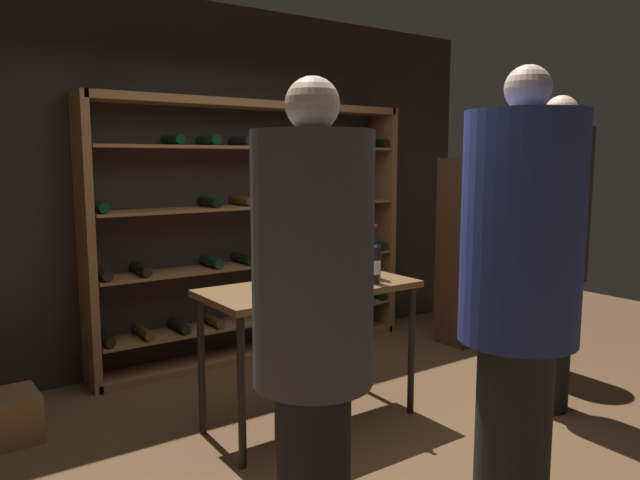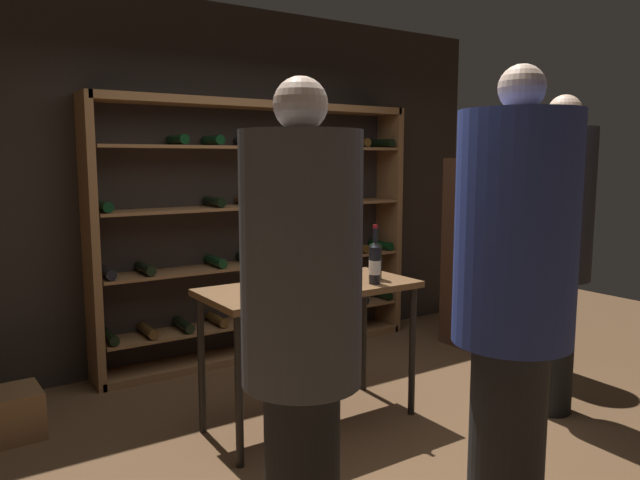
% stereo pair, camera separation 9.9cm
% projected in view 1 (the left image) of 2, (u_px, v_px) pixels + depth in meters
% --- Properties ---
extents(ground_plane, '(9.84, 9.84, 0.00)m').
position_uv_depth(ground_plane, '(356.00, 435.00, 3.68)').
color(ground_plane, brown).
extents(back_wall, '(5.49, 0.10, 2.92)m').
position_uv_depth(back_wall, '(214.00, 185.00, 5.04)').
color(back_wall, black).
rests_on(back_wall, ground).
extents(wine_rack, '(2.85, 0.32, 2.14)m').
position_uv_depth(wine_rack, '(259.00, 232.00, 5.10)').
color(wine_rack, brown).
rests_on(wine_rack, ground).
extents(tasting_table, '(1.35, 0.62, 0.90)m').
position_uv_depth(tasting_table, '(310.00, 300.00, 3.76)').
color(tasting_table, brown).
rests_on(tasting_table, ground).
extents(person_guest_khaki, '(0.42, 0.42, 2.07)m').
position_uv_depth(person_guest_khaki, '(555.00, 239.00, 3.94)').
color(person_guest_khaki, black).
rests_on(person_guest_khaki, ground).
extents(person_bystander_dark_jacket, '(0.44, 0.44, 1.96)m').
position_uv_depth(person_bystander_dark_jacket, '(313.00, 320.00, 2.21)').
color(person_bystander_dark_jacket, black).
rests_on(person_bystander_dark_jacket, ground).
extents(person_bystander_red_print, '(0.44, 0.44, 1.88)m').
position_uv_depth(person_bystander_red_print, '(520.00, 238.00, 4.83)').
color(person_bystander_red_print, black).
rests_on(person_bystander_red_print, ground).
extents(person_host_in_suit, '(0.50, 0.50, 2.05)m').
position_uv_depth(person_host_in_suit, '(519.00, 286.00, 2.56)').
color(person_host_in_suit, '#252525').
rests_on(person_host_in_suit, ground).
extents(display_cabinet, '(0.44, 0.36, 1.68)m').
position_uv_depth(display_cabinet, '(467.00, 251.00, 5.48)').
color(display_cabinet, '#4C2D1E').
rests_on(display_cabinet, ground).
extents(wine_bottle_green_slim, '(0.07, 0.07, 0.37)m').
position_uv_depth(wine_bottle_green_slim, '(375.00, 263.00, 3.78)').
color(wine_bottle_green_slim, black).
rests_on(wine_bottle_green_slim, tasting_table).
extents(wine_bottle_amber_reserve, '(0.09, 0.09, 0.34)m').
position_uv_depth(wine_bottle_amber_reserve, '(374.00, 260.00, 3.93)').
color(wine_bottle_amber_reserve, black).
rests_on(wine_bottle_amber_reserve, tasting_table).
extents(wine_glass_stemmed_left, '(0.09, 0.09, 0.17)m').
position_uv_depth(wine_glass_stemmed_left, '(340.00, 270.00, 3.58)').
color(wine_glass_stemmed_left, silver).
rests_on(wine_glass_stemmed_left, tasting_table).
extents(wine_glass_stemmed_center, '(0.09, 0.09, 0.16)m').
position_uv_depth(wine_glass_stemmed_center, '(273.00, 269.00, 3.65)').
color(wine_glass_stemmed_center, silver).
rests_on(wine_glass_stemmed_center, tasting_table).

